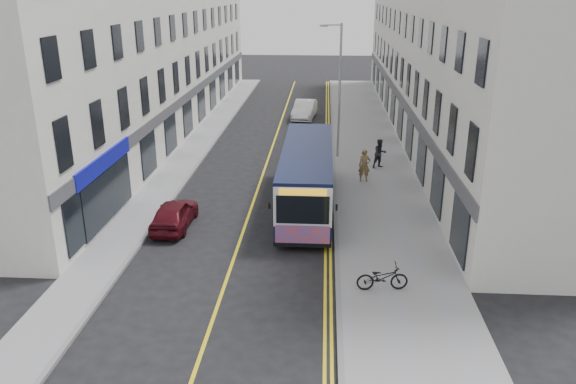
# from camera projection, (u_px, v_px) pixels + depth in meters

# --- Properties ---
(ground) EXTENTS (140.00, 140.00, 0.00)m
(ground) POSITION_uv_depth(u_px,v_px,m) (234.00, 259.00, 21.74)
(ground) COLOR black
(ground) RESTS_ON ground
(pavement_east) EXTENTS (4.50, 64.00, 0.12)m
(pavement_east) POSITION_uv_depth(u_px,v_px,m) (372.00, 167.00, 32.58)
(pavement_east) COLOR gray
(pavement_east) RESTS_ON ground
(pavement_west) EXTENTS (2.00, 64.00, 0.12)m
(pavement_west) POSITION_uv_depth(u_px,v_px,m) (182.00, 164.00, 33.28)
(pavement_west) COLOR gray
(pavement_west) RESTS_ON ground
(kerb_east) EXTENTS (0.18, 64.00, 0.13)m
(kerb_east) POSITION_uv_depth(u_px,v_px,m) (334.00, 167.00, 32.72)
(kerb_east) COLOR slate
(kerb_east) RESTS_ON ground
(kerb_west) EXTENTS (0.18, 64.00, 0.13)m
(kerb_west) POSITION_uv_depth(u_px,v_px,m) (198.00, 164.00, 33.21)
(kerb_west) COLOR slate
(kerb_west) RESTS_ON ground
(road_centre_line) EXTENTS (0.12, 64.00, 0.01)m
(road_centre_line) POSITION_uv_depth(u_px,v_px,m) (266.00, 166.00, 32.99)
(road_centre_line) COLOR yellow
(road_centre_line) RESTS_ON ground
(road_dbl_yellow_inner) EXTENTS (0.10, 64.00, 0.01)m
(road_dbl_yellow_inner) POSITION_uv_depth(u_px,v_px,m) (326.00, 167.00, 32.77)
(road_dbl_yellow_inner) COLOR yellow
(road_dbl_yellow_inner) RESTS_ON ground
(road_dbl_yellow_outer) EXTENTS (0.10, 64.00, 0.01)m
(road_dbl_yellow_outer) POSITION_uv_depth(u_px,v_px,m) (329.00, 168.00, 32.76)
(road_dbl_yellow_outer) COLOR yellow
(road_dbl_yellow_outer) RESTS_ON ground
(terrace_east) EXTENTS (6.00, 46.00, 13.00)m
(terrace_east) POSITION_uv_depth(u_px,v_px,m) (444.00, 40.00, 38.49)
(terrace_east) COLOR silver
(terrace_east) RESTS_ON ground
(terrace_west) EXTENTS (6.00, 46.00, 13.00)m
(terrace_west) POSITION_uv_depth(u_px,v_px,m) (151.00, 38.00, 39.75)
(terrace_west) COLOR white
(terrace_west) RESTS_ON ground
(streetlamp) EXTENTS (1.32, 0.18, 8.00)m
(streetlamp) POSITION_uv_depth(u_px,v_px,m) (338.00, 87.00, 33.10)
(streetlamp) COLOR #999BA2
(streetlamp) RESTS_ON ground
(city_bus) EXTENTS (2.35, 10.06, 2.92)m
(city_bus) POSITION_uv_depth(u_px,v_px,m) (307.00, 175.00, 26.32)
(city_bus) COLOR black
(city_bus) RESTS_ON ground
(bicycle) EXTENTS (1.83, 0.81, 0.93)m
(bicycle) POSITION_uv_depth(u_px,v_px,m) (382.00, 277.00, 19.14)
(bicycle) COLOR black
(bicycle) RESTS_ON pavement_east
(pedestrian_near) EXTENTS (0.65, 0.44, 1.75)m
(pedestrian_near) POSITION_uv_depth(u_px,v_px,m) (364.00, 166.00, 29.79)
(pedestrian_near) COLOR olive
(pedestrian_near) RESTS_ON pavement_east
(pedestrian_far) EXTENTS (1.00, 0.92, 1.67)m
(pedestrian_far) POSITION_uv_depth(u_px,v_px,m) (380.00, 154.00, 32.11)
(pedestrian_far) COLOR #222227
(pedestrian_far) RESTS_ON pavement_east
(car_white) EXTENTS (2.00, 4.57, 1.46)m
(car_white) POSITION_uv_depth(u_px,v_px,m) (305.00, 110.00, 44.73)
(car_white) COLOR silver
(car_white) RESTS_ON ground
(car_maroon) EXTENTS (1.53, 3.69, 1.25)m
(car_maroon) POSITION_uv_depth(u_px,v_px,m) (174.00, 214.00, 24.43)
(car_maroon) COLOR #4D0C15
(car_maroon) RESTS_ON ground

